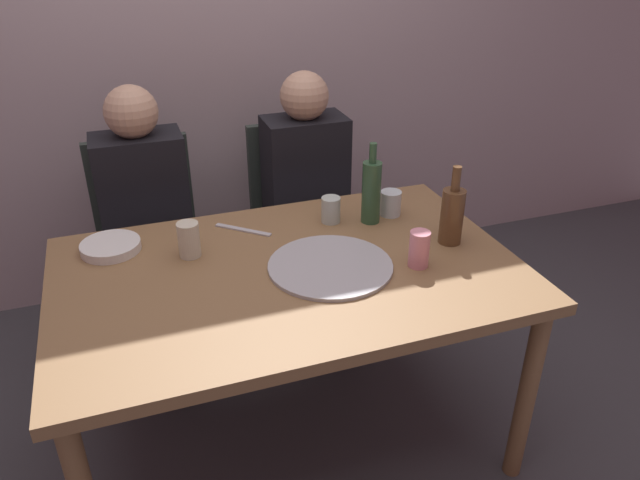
{
  "coord_description": "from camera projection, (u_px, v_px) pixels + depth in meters",
  "views": [
    {
      "loc": [
        -0.46,
        -1.61,
        1.74
      ],
      "look_at": [
        0.13,
        0.06,
        0.79
      ],
      "focal_mm": 33.91,
      "sensor_mm": 36.0,
      "label": 1
    }
  ],
  "objects": [
    {
      "name": "dining_table",
      "position": [
        289.0,
        288.0,
        1.98
      ],
      "size": [
        1.48,
        0.95,
        0.74
      ],
      "color": "olive",
      "rests_on": "ground_plane"
    },
    {
      "name": "back_wall",
      "position": [
        203.0,
        24.0,
        2.77
      ],
      "size": [
        6.0,
        0.1,
        2.6
      ],
      "primitive_type": "cube",
      "color": "#B29EA3",
      "rests_on": "ground_plane"
    },
    {
      "name": "tumbler_far",
      "position": [
        189.0,
        240.0,
        1.99
      ],
      "size": [
        0.07,
        0.07,
        0.12
      ],
      "primitive_type": "cylinder",
      "color": "beige",
      "rests_on": "dining_table"
    },
    {
      "name": "guest_in_sweater",
      "position": [
        148.0,
        219.0,
        2.48
      ],
      "size": [
        0.36,
        0.56,
        1.17
      ],
      "rotation": [
        0.0,
        0.0,
        3.14
      ],
      "color": "black",
      "rests_on": "ground_plane"
    },
    {
      "name": "tumbler_near",
      "position": [
        391.0,
        203.0,
        2.27
      ],
      "size": [
        0.08,
        0.08,
        0.09
      ],
      "primitive_type": "cylinder",
      "color": "silver",
      "rests_on": "dining_table"
    },
    {
      "name": "ground_plane",
      "position": [
        293.0,
        435.0,
        2.29
      ],
      "size": [
        8.0,
        8.0,
        0.0
      ],
      "primitive_type": "plane",
      "color": "#424247"
    },
    {
      "name": "beer_bottle",
      "position": [
        371.0,
        191.0,
        2.18
      ],
      "size": [
        0.07,
        0.07,
        0.3
      ],
      "color": "#2D5133",
      "rests_on": "dining_table"
    },
    {
      "name": "wine_glass",
      "position": [
        331.0,
        210.0,
        2.22
      ],
      "size": [
        0.07,
        0.07,
        0.1
      ],
      "primitive_type": "cylinder",
      "color": "#B7C6BC",
      "rests_on": "dining_table"
    },
    {
      "name": "chair_right",
      "position": [
        302.0,
        208.0,
        2.87
      ],
      "size": [
        0.44,
        0.44,
        0.9
      ],
      "rotation": [
        0.0,
        0.0,
        3.14
      ],
      "color": "#2D3833",
      "rests_on": "ground_plane"
    },
    {
      "name": "guest_in_beanie",
      "position": [
        312.0,
        195.0,
        2.68
      ],
      "size": [
        0.36,
        0.56,
        1.17
      ],
      "rotation": [
        0.0,
        0.0,
        3.14
      ],
      "color": "black",
      "rests_on": "ground_plane"
    },
    {
      "name": "soda_can",
      "position": [
        419.0,
        249.0,
        1.93
      ],
      "size": [
        0.07,
        0.07,
        0.12
      ],
      "primitive_type": "cylinder",
      "color": "pink",
      "rests_on": "dining_table"
    },
    {
      "name": "pizza_tray",
      "position": [
        330.0,
        266.0,
        1.94
      ],
      "size": [
        0.4,
        0.4,
        0.01
      ],
      "primitive_type": "cylinder",
      "color": "#ADADB2",
      "rests_on": "dining_table"
    },
    {
      "name": "table_knife",
      "position": [
        243.0,
        230.0,
        2.17
      ],
      "size": [
        0.18,
        0.16,
        0.01
      ],
      "primitive_type": "cube",
      "rotation": [
        0.0,
        0.0,
        5.56
      ],
      "color": "#B7B7BC",
      "rests_on": "dining_table"
    },
    {
      "name": "plate_stack",
      "position": [
        111.0,
        247.0,
        2.04
      ],
      "size": [
        0.2,
        0.2,
        0.03
      ],
      "primitive_type": "cylinder",
      "color": "white",
      "rests_on": "dining_table"
    },
    {
      "name": "wine_bottle",
      "position": [
        452.0,
        214.0,
        2.05
      ],
      "size": [
        0.08,
        0.08,
        0.28
      ],
      "color": "brown",
      "rests_on": "dining_table"
    },
    {
      "name": "chair_left",
      "position": [
        149.0,
        231.0,
        2.66
      ],
      "size": [
        0.44,
        0.44,
        0.9
      ],
      "rotation": [
        0.0,
        0.0,
        3.14
      ],
      "color": "#2D3833",
      "rests_on": "ground_plane"
    }
  ]
}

